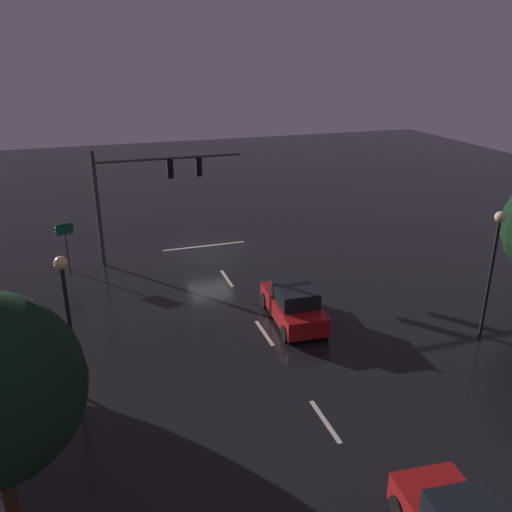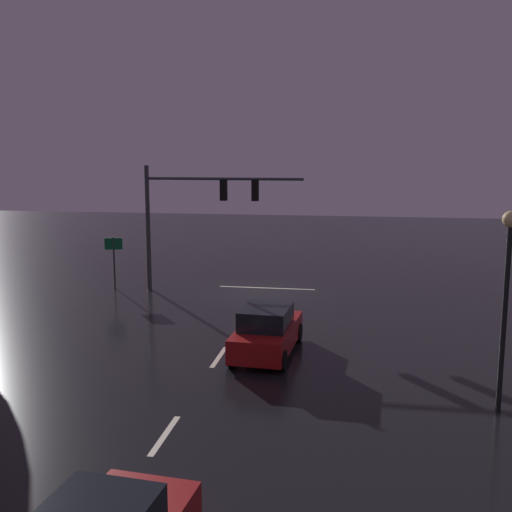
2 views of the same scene
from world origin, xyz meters
name	(u,v)px [view 1 (image 1 of 2)]	position (x,y,z in m)	size (l,w,h in m)	color
ground_plane	(209,252)	(0.00, 0.00, 0.00)	(80.00, 80.00, 0.00)	black
traffic_signal_assembly	(146,183)	(3.34, 0.07, 4.43)	(8.01, 0.47, 6.34)	#383A3D
lane_dash_far	(227,278)	(0.00, 4.00, 0.00)	(2.20, 0.16, 0.01)	beige
lane_dash_mid	(264,333)	(0.00, 10.00, 0.00)	(2.20, 0.16, 0.01)	beige
lane_dash_near	(325,421)	(0.00, 16.00, 0.00)	(2.20, 0.16, 0.01)	beige
stop_bar	(204,246)	(0.00, -1.11, 0.00)	(5.00, 0.16, 0.01)	beige
car_approaching	(293,304)	(-1.56, 9.37, 0.80)	(2.14, 4.46, 1.70)	maroon
street_lamp_left_kerb	(494,252)	(-8.46, 13.08, 3.76)	(0.44, 0.44, 5.43)	black
street_lamp_right_kerb	(66,302)	(7.49, 12.09, 3.62)	(0.44, 0.44, 5.19)	black
route_sign	(65,236)	(7.77, 0.28, 1.94)	(0.89, 0.28, 2.70)	#383A3D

